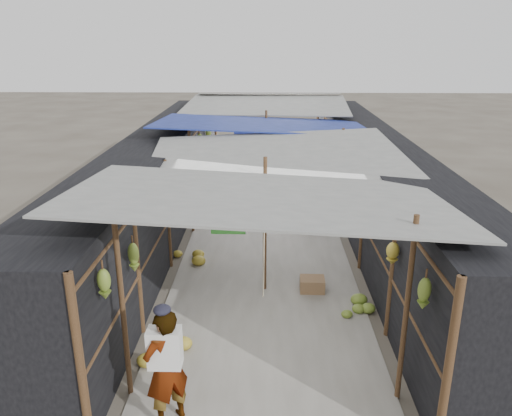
# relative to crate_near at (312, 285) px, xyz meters

# --- Properties ---
(ground) EXTENTS (80.00, 80.00, 0.00)m
(ground) POSITION_rel_crate_near_xyz_m (-0.91, -2.94, -0.14)
(ground) COLOR #6B6356
(ground) RESTS_ON ground
(aisle_slab) EXTENTS (3.60, 16.00, 0.02)m
(aisle_slab) POSITION_rel_crate_near_xyz_m (-0.91, 3.56, -0.13)
(aisle_slab) COLOR #9E998E
(aisle_slab) RESTS_ON ground
(stall_left) EXTENTS (1.40, 15.00, 2.30)m
(stall_left) POSITION_rel_crate_near_xyz_m (-3.61, 3.56, 1.01)
(stall_left) COLOR black
(stall_left) RESTS_ON ground
(stall_right) EXTENTS (1.40, 15.00, 2.30)m
(stall_right) POSITION_rel_crate_near_xyz_m (1.79, 3.56, 1.01)
(stall_right) COLOR black
(stall_right) RESTS_ON ground
(crate_near) EXTENTS (0.47, 0.38, 0.28)m
(crate_near) POSITION_rel_crate_near_xyz_m (0.00, 0.00, 0.00)
(crate_near) COLOR #926E4A
(crate_near) RESTS_ON ground
(crate_mid) EXTENTS (0.55, 0.48, 0.28)m
(crate_mid) POSITION_rel_crate_near_xyz_m (0.23, 3.18, 0.00)
(crate_mid) COLOR #926E4A
(crate_mid) RESTS_ON ground
(crate_back) EXTENTS (0.54, 0.47, 0.30)m
(crate_back) POSITION_rel_crate_near_xyz_m (-1.40, 8.57, 0.01)
(crate_back) COLOR #926E4A
(crate_back) RESTS_ON ground
(black_basin) EXTENTS (0.56, 0.56, 0.17)m
(black_basin) POSITION_rel_crate_near_xyz_m (0.16, 8.14, -0.05)
(black_basin) COLOR black
(black_basin) RESTS_ON ground
(vendor_elderly) EXTENTS (0.68, 0.66, 1.57)m
(vendor_elderly) POSITION_rel_crate_near_xyz_m (-2.08, -3.44, 0.65)
(vendor_elderly) COLOR white
(vendor_elderly) RESTS_ON ground
(shopper_blue) EXTENTS (0.92, 0.74, 1.80)m
(shopper_blue) POSITION_rel_crate_near_xyz_m (-2.06, 5.31, 0.76)
(shopper_blue) COLOR #1E3C96
(shopper_blue) RESTS_ON ground
(vendor_seated) EXTENTS (0.49, 0.70, 0.99)m
(vendor_seated) POSITION_rel_crate_near_xyz_m (0.09, 3.78, 0.36)
(vendor_seated) COLOR #46403D
(vendor_seated) RESTS_ON ground
(market_canopy) EXTENTS (5.62, 15.20, 2.77)m
(market_canopy) POSITION_rel_crate_near_xyz_m (-0.88, 3.90, 2.27)
(market_canopy) COLOR brown
(market_canopy) RESTS_ON ground
(hanging_bananas) EXTENTS (3.96, 13.84, 0.84)m
(hanging_bananas) POSITION_rel_crate_near_xyz_m (-0.87, 3.95, 1.52)
(hanging_bananas) COLOR olive
(hanging_bananas) RESTS_ON ground
(floor_bananas) EXTENTS (4.05, 10.59, 0.35)m
(floor_bananas) POSITION_rel_crate_near_xyz_m (-1.47, 3.33, 0.01)
(floor_bananas) COLOR #A68F2A
(floor_bananas) RESTS_ON ground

